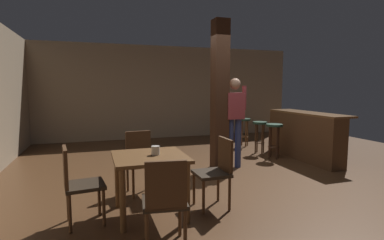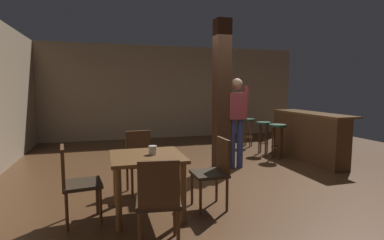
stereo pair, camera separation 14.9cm
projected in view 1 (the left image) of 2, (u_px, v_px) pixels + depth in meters
The scene contains 14 objects.
ground_plane at pixel (235, 177), 5.18m from camera, with size 10.80×10.80×0.00m, color #4C301C.
wall_back at pixel (171, 92), 9.28m from camera, with size 8.00×0.10×2.80m, color gray.
pillar at pixel (220, 95), 5.65m from camera, with size 0.28×0.28×2.80m, color #382114.
dining_table at pixel (150, 166), 3.61m from camera, with size 0.86×0.86×0.74m.
chair_west at pixel (77, 181), 3.33m from camera, with size 0.47×0.47×0.89m.
chair_east at pixel (217, 169), 3.85m from camera, with size 0.43×0.43×0.89m.
chair_north at pixel (140, 158), 4.41m from camera, with size 0.47×0.47×0.89m.
chair_south at pixel (165, 199), 2.81m from camera, with size 0.47×0.47×0.89m.
napkin_cup at pixel (155, 150), 3.61m from camera, with size 0.10×0.10×0.11m, color beige.
standing_person at pixel (235, 116), 5.72m from camera, with size 0.47×0.22×1.72m.
bar_counter at pixel (304, 135), 6.46m from camera, with size 0.56×2.06×1.02m.
bar_stool_near at pixel (274, 133), 6.51m from camera, with size 0.36×0.36×0.76m.
bar_stool_mid at pixel (260, 130), 7.04m from camera, with size 0.34×0.34×0.75m.
bar_stool_far at pixel (244, 126), 7.89m from camera, with size 0.34×0.34×0.73m.
Camera 1 is at (-2.28, -4.55, 1.55)m, focal length 28.00 mm.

